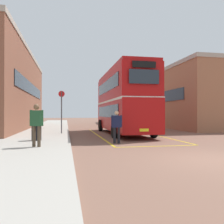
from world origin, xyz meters
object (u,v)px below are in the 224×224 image
pedestrian_waiting_near (36,122)px  litter_bin (36,131)px  bus_stop_sign (62,108)px  pedestrian_boarding (117,124)px  single_deck_bus (113,113)px  double_decker_bus (123,101)px

pedestrian_waiting_near → litter_bin: (-0.30, 2.54, -0.58)m
bus_stop_sign → pedestrian_boarding: bearing=-61.4°
pedestrian_boarding → pedestrian_waiting_near: pedestrian_waiting_near is taller
single_deck_bus → bus_stop_sign: bearing=-110.8°
pedestrian_waiting_near → bus_stop_sign: size_ratio=0.60×
pedestrian_waiting_near → double_decker_bus: bearing=52.7°
single_deck_bus → pedestrian_boarding: bearing=-101.0°
double_decker_bus → pedestrian_boarding: size_ratio=6.00×
pedestrian_boarding → litter_bin: (-4.09, 0.95, -0.36)m
pedestrian_waiting_near → litter_bin: 2.62m
single_deck_bus → bus_stop_sign: bus_stop_sign is taller
double_decker_bus → bus_stop_sign: double_decker_bus is taller
double_decker_bus → bus_stop_sign: (-4.58, -0.35, -0.57)m
pedestrian_boarding → litter_bin: 4.22m
double_decker_bus → litter_bin: size_ratio=10.60×
pedestrian_waiting_near → single_deck_bus: bearing=72.3°
single_deck_bus → pedestrian_waiting_near: (-8.91, -27.95, -0.44)m
pedestrian_waiting_near → bus_stop_sign: bus_stop_sign is taller
pedestrian_boarding → bus_stop_sign: size_ratio=0.56×
double_decker_bus → single_deck_bus: double_decker_bus is taller
single_deck_bus → litter_bin: size_ratio=9.87×
pedestrian_boarding → bus_stop_sign: (-2.89, 5.29, 0.96)m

